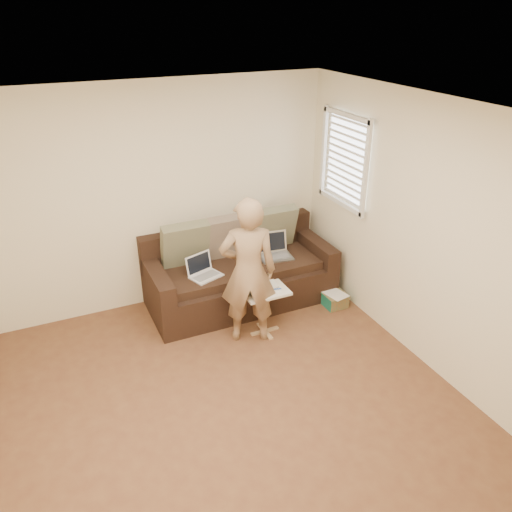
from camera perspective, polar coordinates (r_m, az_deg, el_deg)
name	(u,v)px	position (r m, az deg, el deg)	size (l,w,h in m)	color
floor	(240,415)	(4.73, -1.80, -17.44)	(4.50, 4.50, 0.00)	brown
ceiling	(235,119)	(3.47, -2.42, 15.14)	(4.50, 4.50, 0.00)	white
wall_back	(161,198)	(5.89, -10.65, 6.44)	(4.00, 4.00, 0.00)	#F2E4BD
wall_right	(437,243)	(4.97, 19.71, 1.38)	(4.50, 4.50, 0.00)	#F2E4BD
window_blinds	(345,160)	(5.88, 9.99, 10.57)	(0.12, 0.88, 1.08)	white
sofa	(241,270)	(6.06, -1.74, -1.61)	(2.20, 0.95, 0.85)	black
pillow_left	(185,245)	(5.90, -7.99, 1.29)	(0.55, 0.14, 0.55)	#6B6E51
pillow_mid	(229,236)	(6.06, -3.02, 2.22)	(0.55, 0.14, 0.55)	#715C50
pillow_right	(274,228)	(6.29, 2.02, 3.21)	(0.55, 0.14, 0.55)	#6B6E51
laptop_silver	(276,258)	(6.14, 2.24, -0.19)	(0.39, 0.28, 0.26)	#B7BABC
laptop_white	(206,277)	(5.74, -5.62, -2.37)	(0.34, 0.25, 0.25)	white
person	(248,272)	(5.21, -0.88, -1.76)	(0.59, 0.40, 1.63)	#957651
side_table	(265,311)	(5.56, 1.02, -6.26)	(0.49, 0.34, 0.54)	silver
drinking_glass	(253,285)	(5.39, -0.29, -3.33)	(0.07, 0.07, 0.12)	silver
scissors	(273,290)	(5.42, 1.93, -3.80)	(0.18, 0.10, 0.02)	silver
paper_on_table	(269,287)	(5.48, 1.43, -3.49)	(0.21, 0.30, 0.00)	white
striped_box	(334,299)	(6.20, 8.82, -4.85)	(0.27, 0.27, 0.17)	#C0521C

